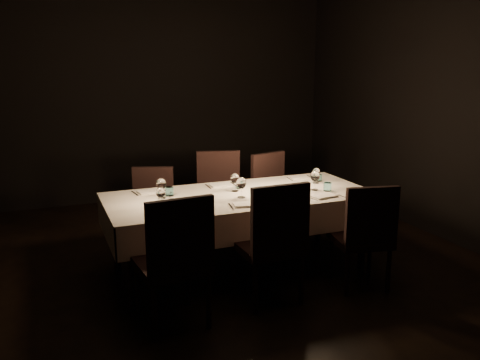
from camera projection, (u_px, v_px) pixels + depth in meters
name	position (u px, v px, depth m)	size (l,w,h in m)	color
room	(240.00, 117.00, 4.65)	(5.01, 6.01, 3.01)	black
dining_table	(240.00, 202.00, 4.84)	(2.52, 1.12, 0.76)	black
chair_near_left	(175.00, 257.00, 3.77)	(0.55, 0.55, 1.06)	black
place_setting_near_left	(164.00, 201.00, 4.33)	(0.31, 0.39, 0.17)	silver
chair_near_center	(272.00, 239.00, 4.17)	(0.52, 0.52, 1.06)	black
place_setting_near_center	(246.00, 192.00, 4.60)	(0.36, 0.41, 0.19)	silver
chair_near_right	(365.00, 232.00, 4.44)	(0.55, 0.55, 0.97)	black
place_setting_near_right	(321.00, 185.00, 4.88)	(0.36, 0.41, 0.19)	silver
chair_far_left	(153.00, 206.00, 5.38)	(0.55, 0.55, 0.90)	black
place_setting_far_left	(160.00, 188.00, 4.74)	(0.35, 0.41, 0.19)	silver
chair_far_center	(219.00, 193.00, 5.67)	(0.59, 0.59, 1.01)	black
place_setting_far_center	(232.00, 182.00, 5.00)	(0.32, 0.40, 0.18)	silver
chair_far_right	(274.00, 192.00, 5.79)	(0.58, 0.58, 0.98)	black
place_setting_far_right	(312.00, 175.00, 5.33)	(0.30, 0.39, 0.16)	silver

